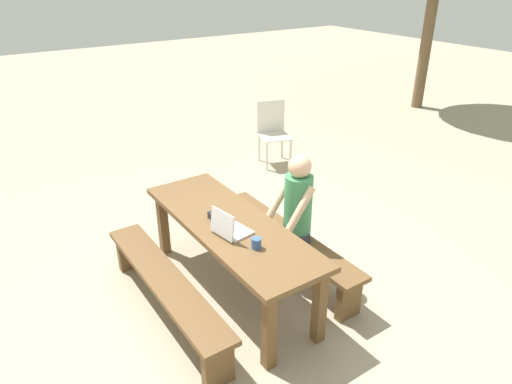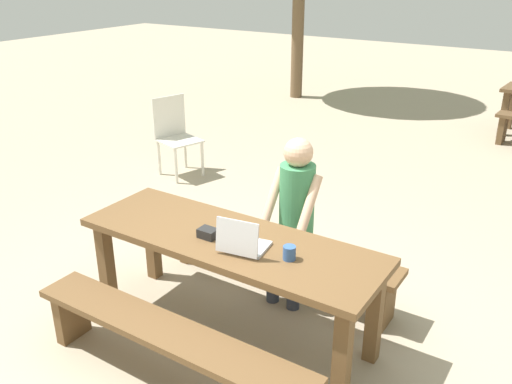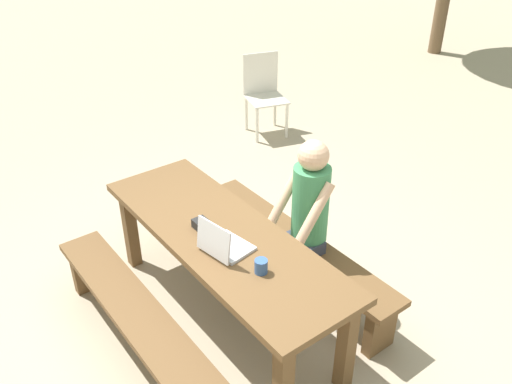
# 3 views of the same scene
# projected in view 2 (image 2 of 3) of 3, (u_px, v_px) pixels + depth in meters

# --- Properties ---
(ground_plane) EXTENTS (30.00, 30.00, 0.00)m
(ground_plane) POSITION_uv_depth(u_px,v_px,m) (231.00, 329.00, 3.93)
(ground_plane) COLOR tan
(picnic_table_front) EXTENTS (2.11, 0.70, 0.75)m
(picnic_table_front) POSITION_uv_depth(u_px,v_px,m) (230.00, 252.00, 3.68)
(picnic_table_front) COLOR brown
(picnic_table_front) RESTS_ON ground
(bench_near) EXTENTS (1.98, 0.30, 0.42)m
(bench_near) POSITION_uv_depth(u_px,v_px,m) (168.00, 342.00, 3.29)
(bench_near) COLOR brown
(bench_near) RESTS_ON ground
(bench_far) EXTENTS (1.98, 0.30, 0.42)m
(bench_far) POSITION_uv_depth(u_px,v_px,m) (278.00, 252.00, 4.31)
(bench_far) COLOR brown
(bench_far) RESTS_ON ground
(laptop) EXTENTS (0.32, 0.30, 0.24)m
(laptop) POSITION_uv_depth(u_px,v_px,m) (242.00, 243.00, 3.44)
(laptop) COLOR silver
(laptop) RESTS_ON picnic_table_front
(small_pouch) EXTENTS (0.12, 0.09, 0.06)m
(small_pouch) POSITION_uv_depth(u_px,v_px,m) (208.00, 233.00, 3.62)
(small_pouch) COLOR black
(small_pouch) RESTS_ON picnic_table_front
(coffee_mug) EXTENTS (0.08, 0.08, 0.09)m
(coffee_mug) POSITION_uv_depth(u_px,v_px,m) (289.00, 253.00, 3.35)
(coffee_mug) COLOR #335693
(coffee_mug) RESTS_ON picnic_table_front
(person_seated) EXTENTS (0.37, 0.39, 1.29)m
(person_seated) POSITION_uv_depth(u_px,v_px,m) (294.00, 211.00, 4.04)
(person_seated) COLOR #333847
(person_seated) RESTS_ON ground
(plastic_chair) EXTENTS (0.55, 0.55, 0.95)m
(plastic_chair) POSITION_uv_depth(u_px,v_px,m) (175.00, 134.00, 6.62)
(plastic_chair) COLOR silver
(plastic_chair) RESTS_ON ground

